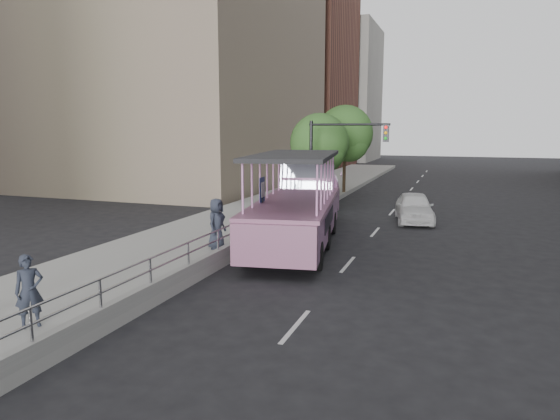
# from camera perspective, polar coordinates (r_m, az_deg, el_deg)

# --- Properties ---
(ground) EXTENTS (160.00, 160.00, 0.00)m
(ground) POSITION_cam_1_polar(r_m,az_deg,el_deg) (14.60, 0.47, -9.83)
(ground) COLOR black
(sidewalk) EXTENTS (5.50, 80.00, 0.30)m
(sidewalk) POSITION_cam_1_polar(r_m,az_deg,el_deg) (25.65, -4.22, -1.16)
(sidewalk) COLOR gray
(sidewalk) RESTS_ON ground
(kerb_wall) EXTENTS (0.24, 30.00, 0.36)m
(kerb_wall) POSITION_cam_1_polar(r_m,az_deg,el_deg) (17.42, -7.07, -5.09)
(kerb_wall) COLOR gray
(kerb_wall) RESTS_ON sidewalk
(guardrail) EXTENTS (0.07, 22.00, 0.71)m
(guardrail) POSITION_cam_1_polar(r_m,az_deg,el_deg) (17.27, -7.11, -2.96)
(guardrail) COLOR #A2A3A7
(guardrail) RESTS_ON kerb_wall
(duck_boat) EXTENTS (4.60, 11.79, 3.82)m
(duck_boat) POSITION_cam_1_polar(r_m,az_deg,el_deg) (21.35, 2.29, 0.20)
(duck_boat) COLOR black
(duck_boat) RESTS_ON ground
(car) EXTENTS (2.55, 4.71, 1.52)m
(car) POSITION_cam_1_polar(r_m,az_deg,el_deg) (26.81, 15.09, 0.32)
(car) COLOR silver
(car) RESTS_ON ground
(pedestrian_near) EXTENTS (0.69, 0.74, 1.69)m
(pedestrian_near) POSITION_cam_1_polar(r_m,az_deg,el_deg) (12.77, -26.74, -8.27)
(pedestrian_near) COLOR #262A37
(pedestrian_near) RESTS_ON sidewalk
(pedestrian_far) EXTENTS (0.65, 0.97, 1.92)m
(pedestrian_far) POSITION_cam_1_polar(r_m,az_deg,el_deg) (18.87, -7.26, -1.56)
(pedestrian_far) COLOR #262A37
(pedestrian_far) RESTS_ON sidewalk
(parking_sign) EXTENTS (0.10, 0.66, 2.93)m
(parking_sign) POSITION_cam_1_polar(r_m,az_deg,el_deg) (19.40, -2.04, 0.50)
(parking_sign) COLOR black
(parking_sign) RESTS_ON ground
(traffic_signal) EXTENTS (4.20, 0.32, 5.20)m
(traffic_signal) POSITION_cam_1_polar(r_m,az_deg,el_deg) (26.31, 6.07, 6.42)
(traffic_signal) COLOR black
(traffic_signal) RESTS_ON ground
(street_tree_near) EXTENTS (3.52, 3.52, 5.72)m
(street_tree_near) POSITION_cam_1_polar(r_m,az_deg,el_deg) (30.02, 4.68, 7.40)
(street_tree_near) COLOR #312416
(street_tree_near) RESTS_ON ground
(street_tree_far) EXTENTS (3.97, 3.97, 6.45)m
(street_tree_far) POSITION_cam_1_polar(r_m,az_deg,el_deg) (35.78, 7.56, 8.43)
(street_tree_far) COLOR #312416
(street_tree_far) RESTS_ON ground
(midrise_brick) EXTENTS (18.00, 16.00, 26.00)m
(midrise_brick) POSITION_cam_1_polar(r_m,az_deg,el_deg) (65.58, -0.44, 16.46)
(midrise_brick) COLOR brown
(midrise_brick) RESTS_ON ground
(midrise_stone_b) EXTENTS (16.00, 14.00, 20.00)m
(midrise_stone_b) POSITION_cam_1_polar(r_m,az_deg,el_deg) (79.89, 5.04, 12.97)
(midrise_stone_b) COLOR gray
(midrise_stone_b) RESTS_ON ground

